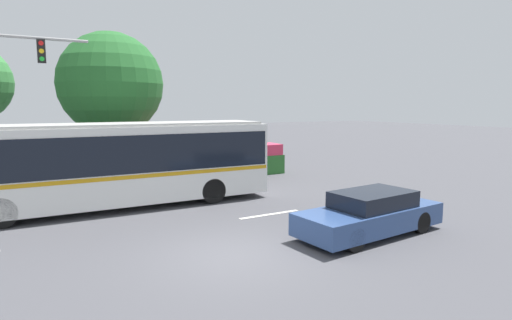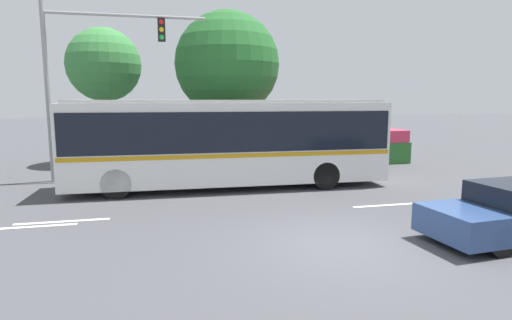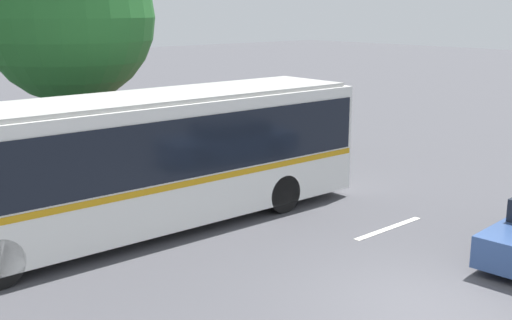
{
  "view_description": "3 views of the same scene",
  "coord_description": "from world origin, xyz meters",
  "px_view_note": "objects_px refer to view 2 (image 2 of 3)",
  "views": [
    {
      "loc": [
        -4.68,
        -9.29,
        3.88
      ],
      "look_at": [
        3.12,
        4.28,
        1.81
      ],
      "focal_mm": 29.1,
      "sensor_mm": 36.0,
      "label": 1
    },
    {
      "loc": [
        -3.94,
        -8.33,
        3.26
      ],
      "look_at": [
        -1.21,
        3.36,
        1.5
      ],
      "focal_mm": 29.39,
      "sensor_mm": 36.0,
      "label": 2
    },
    {
      "loc": [
        -9.06,
        -5.79,
        5.16
      ],
      "look_at": [
        -0.58,
        3.83,
        2.1
      ],
      "focal_mm": 44.59,
      "sensor_mm": 36.0,
      "label": 3
    }
  ],
  "objects_px": {
    "traffic_light_pole": "(86,64)",
    "street_tree_left": "(104,65)",
    "street_tree_centre": "(227,64)",
    "city_bus": "(229,138)"
  },
  "relations": [
    {
      "from": "street_tree_left",
      "to": "traffic_light_pole",
      "type": "bearing_deg",
      "value": -91.75
    },
    {
      "from": "traffic_light_pole",
      "to": "street_tree_left",
      "type": "xyz_separation_m",
      "value": [
        0.14,
        4.66,
        0.31
      ]
    },
    {
      "from": "traffic_light_pole",
      "to": "street_tree_left",
      "type": "bearing_deg",
      "value": 88.25
    },
    {
      "from": "traffic_light_pole",
      "to": "street_tree_left",
      "type": "distance_m",
      "value": 4.68
    },
    {
      "from": "traffic_light_pole",
      "to": "street_tree_centre",
      "type": "relative_size",
      "value": 0.93
    },
    {
      "from": "traffic_light_pole",
      "to": "street_tree_centre",
      "type": "height_order",
      "value": "street_tree_centre"
    },
    {
      "from": "traffic_light_pole",
      "to": "street_tree_left",
      "type": "relative_size",
      "value": 1.02
    },
    {
      "from": "street_tree_centre",
      "to": "street_tree_left",
      "type": "bearing_deg",
      "value": 161.73
    },
    {
      "from": "city_bus",
      "to": "street_tree_centre",
      "type": "bearing_deg",
      "value": -97.38
    },
    {
      "from": "street_tree_left",
      "to": "street_tree_centre",
      "type": "xyz_separation_m",
      "value": [
        5.89,
        -1.94,
        0.0
      ]
    }
  ]
}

